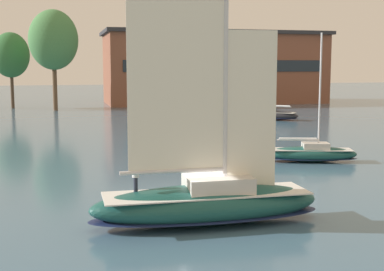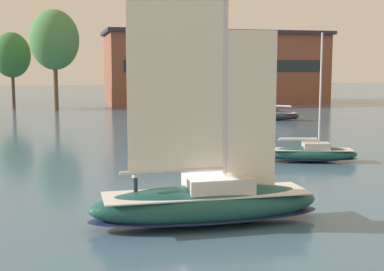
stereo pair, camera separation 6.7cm
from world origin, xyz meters
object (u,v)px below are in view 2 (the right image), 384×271
at_px(sailboat_main, 207,199).
at_px(sailboat_moored_far_slip, 271,115).
at_px(tree_shore_left, 54,40).
at_px(tree_shore_center, 12,55).
at_px(sailboat_moored_outer_mooring, 311,153).

bearing_deg(sailboat_main, sailboat_moored_far_slip, 64.47).
bearing_deg(tree_shore_left, sailboat_moored_far_slip, -38.98).
xyz_separation_m(tree_shore_center, sailboat_moored_far_slip, (37.82, -31.52, -8.90)).
distance_m(tree_shore_left, sailboat_moored_far_slip, 40.41).
height_order(tree_shore_center, sailboat_moored_outer_mooring, tree_shore_center).
height_order(sailboat_main, sailboat_moored_far_slip, sailboat_main).
xyz_separation_m(tree_shore_left, sailboat_moored_outer_mooring, (20.41, -57.01, -11.44)).
height_order(tree_shore_left, sailboat_main, tree_shore_left).
bearing_deg(sailboat_moored_outer_mooring, tree_shore_left, 109.70).
relative_size(sailboat_main, sailboat_moored_outer_mooring, 1.54).
bearing_deg(sailboat_main, sailboat_moored_outer_mooring, 48.66).
bearing_deg(sailboat_moored_outer_mooring, tree_shore_center, 113.65).
distance_m(sailboat_moored_far_slip, sailboat_moored_outer_mooring, 34.04).
xyz_separation_m(sailboat_main, sailboat_moored_outer_mooring, (12.78, 14.53, -0.53)).
xyz_separation_m(tree_shore_center, sailboat_main, (15.30, -78.67, -8.44)).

